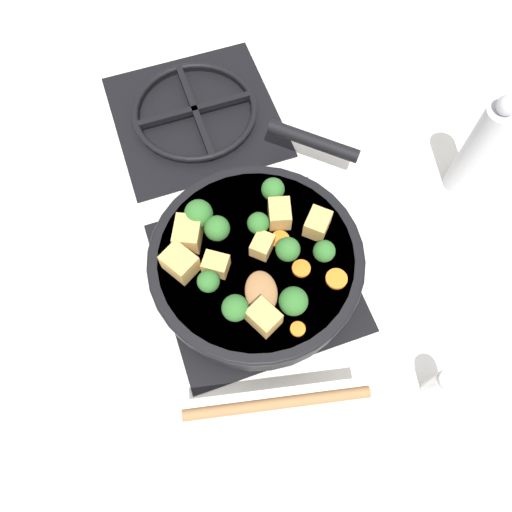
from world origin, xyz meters
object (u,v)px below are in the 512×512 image
pepper_mill (479,149)px  wooden_spoon (270,355)px  salt_shaker (441,386)px  skillet_pan (257,262)px

pepper_mill → wooden_spoon: bearing=-154.9°
pepper_mill → salt_shaker: pepper_mill is taller
salt_shaker → skillet_pan: bearing=125.3°
salt_shaker → pepper_mill: bearing=55.9°
skillet_pan → pepper_mill: pepper_mill is taller
wooden_spoon → salt_shaker: bearing=-27.1°
skillet_pan → salt_shaker: (0.19, -0.27, -0.02)m
wooden_spoon → pepper_mill: size_ratio=1.12×
wooden_spoon → skillet_pan: bearing=77.5°
wooden_spoon → pepper_mill: pepper_mill is taller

